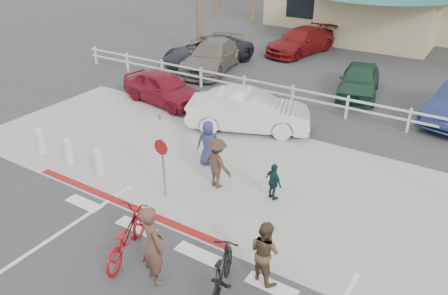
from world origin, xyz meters
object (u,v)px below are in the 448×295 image
Objects in this scene: bike_red at (126,236)px; car_red_compact at (163,87)px; car_white_sedan at (249,111)px; sign_post at (162,152)px; bike_black at (222,273)px.

bike_red is 9.99m from car_red_compact.
bike_red is 0.45× the size of car_white_sedan.
sign_post reaches higher than car_red_compact.
bike_red is at bearing -70.96° from sign_post.
sign_post is 0.70× the size of car_red_compact.
bike_black is 0.41× the size of car_white_sedan.
sign_post is 1.53× the size of bike_black.
car_white_sedan is (-3.65, 7.64, 0.20)m from bike_black.
bike_red is 7.86m from car_white_sedan.
car_white_sedan is at bearing -86.63° from car_red_compact.
sign_post is at bearing -131.28° from car_red_compact.
bike_black reaches higher than bike_red.
bike_black is (3.47, -2.34, -0.88)m from sign_post.
car_red_compact is at bearing -63.36° from bike_black.
sign_post is 5.35m from car_white_sedan.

